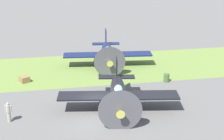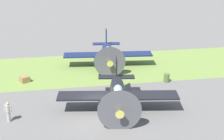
# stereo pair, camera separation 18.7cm
# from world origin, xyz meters

# --- Properties ---
(ground_plane) EXTENTS (160.00, 160.00, 0.00)m
(ground_plane) POSITION_xyz_m (0.00, 0.00, 0.00)
(ground_plane) COLOR #605E5B
(grass_verge) EXTENTS (120.00, 11.00, 0.01)m
(grass_verge) POSITION_xyz_m (0.00, -11.92, 0.00)
(grass_verge) COLOR olive
(grass_verge) RESTS_ON ground
(airplane_lead) EXTENTS (10.60, 8.44, 3.75)m
(airplane_lead) POSITION_xyz_m (-1.86, -0.83, 1.57)
(airplane_lead) COLOR black
(airplane_lead) RESTS_ON ground
(airplane_wingman) EXTENTS (10.55, 8.36, 3.74)m
(airplane_wingman) POSITION_xyz_m (-2.99, -12.77, 1.57)
(airplane_wingman) COLOR #141E47
(airplane_wingman) RESTS_ON ground
(ground_crew_mechanic) EXTENTS (0.58, 0.38, 1.73)m
(ground_crew_mechanic) POSITION_xyz_m (7.40, -0.14, 0.91)
(ground_crew_mechanic) COLOR #9E998E
(ground_crew_mechanic) RESTS_ON ground
(fuel_drum) EXTENTS (0.60, 0.60, 0.90)m
(fuel_drum) POSITION_xyz_m (-8.17, -6.28, 0.45)
(fuel_drum) COLOR #476633
(fuel_drum) RESTS_ON ground
(supply_crate) EXTENTS (1.22, 1.22, 0.64)m
(supply_crate) POSITION_xyz_m (6.58, -8.91, 0.32)
(supply_crate) COLOR olive
(supply_crate) RESTS_ON ground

